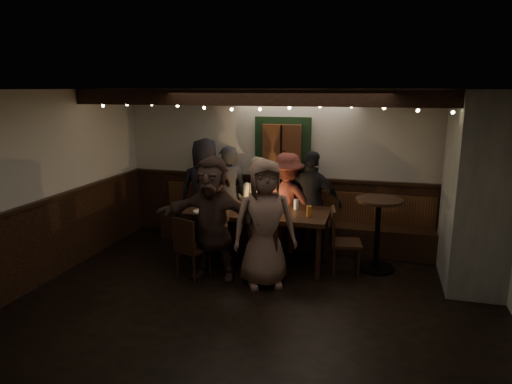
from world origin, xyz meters
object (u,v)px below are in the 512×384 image
(person_a, at_px, (206,191))
(person_e, at_px, (312,203))
(dining_table, at_px, (252,214))
(chair_near_right, at_px, (265,250))
(high_top, at_px, (378,225))
(person_f, at_px, (213,218))
(chair_end, at_px, (340,237))
(person_d, at_px, (287,202))
(person_g, at_px, (265,224))
(person_c, at_px, (257,203))
(person_b, at_px, (229,196))
(chair_near_left, at_px, (189,244))

(person_a, height_order, person_e, person_a)
(dining_table, distance_m, chair_near_right, 0.88)
(high_top, distance_m, person_f, 2.39)
(chair_end, bearing_deg, chair_near_right, -144.32)
(person_d, distance_m, person_g, 1.42)
(chair_near_right, distance_m, person_c, 1.49)
(chair_near_right, xyz_separation_m, person_c, (-0.48, 1.38, 0.29))
(chair_near_right, bearing_deg, high_top, 32.20)
(person_b, distance_m, person_d, 1.00)
(high_top, xyz_separation_m, person_d, (-1.44, 0.45, 0.13))
(chair_near_left, bearing_deg, person_a, 102.57)
(person_b, relative_size, person_c, 1.11)
(chair_near_left, distance_m, person_d, 1.86)
(high_top, bearing_deg, person_b, 169.30)
(person_a, relative_size, person_d, 1.12)
(chair_near_right, bearing_deg, person_b, 125.52)
(person_c, distance_m, person_d, 0.50)
(person_a, relative_size, person_c, 1.18)
(chair_near_right, distance_m, person_a, 2.00)
(chair_near_right, xyz_separation_m, chair_end, (0.94, 0.67, 0.06))
(chair_end, xyz_separation_m, person_e, (-0.52, 0.70, 0.29))
(person_e, height_order, person_f, person_f)
(person_f, xyz_separation_m, person_g, (0.75, -0.05, -0.00))
(person_b, xyz_separation_m, person_e, (1.40, -0.00, -0.02))
(person_b, height_order, person_c, person_b)
(person_g, bearing_deg, high_top, 9.04)
(dining_table, height_order, chair_near_left, dining_table)
(chair_end, bearing_deg, person_e, 126.63)
(person_a, relative_size, person_g, 1.05)
(person_g, bearing_deg, person_b, 99.93)
(chair_end, xyz_separation_m, person_a, (-2.33, 0.69, 0.37))
(chair_near_left, height_order, high_top, high_top)
(person_c, bearing_deg, person_a, 10.09)
(chair_near_left, distance_m, person_e, 2.13)
(person_c, bearing_deg, person_f, 88.84)
(person_b, relative_size, person_f, 0.99)
(person_a, bearing_deg, high_top, 157.21)
(chair_near_right, bearing_deg, dining_table, 117.83)
(high_top, distance_m, person_g, 1.75)
(dining_table, height_order, chair_end, dining_table)
(chair_near_right, height_order, person_a, person_a)
(dining_table, distance_m, person_d, 0.75)
(person_e, height_order, person_g, person_g)
(person_c, xyz_separation_m, person_d, (0.50, -0.01, 0.04))
(high_top, bearing_deg, person_f, -157.28)
(chair_end, relative_size, high_top, 0.89)
(dining_table, bearing_deg, person_f, -115.50)
(chair_near_left, distance_m, person_a, 1.57)
(high_top, xyz_separation_m, person_f, (-2.20, -0.92, 0.19))
(high_top, distance_m, person_a, 2.89)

